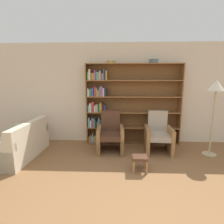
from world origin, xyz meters
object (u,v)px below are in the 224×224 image
Objects in this scene: bookshelf at (125,104)px; bowl_sage at (111,62)px; floor_lamp at (216,92)px; footstool at (140,159)px; armchair_cushioned at (158,135)px; couch at (18,145)px; bowl_brass at (154,61)px; armchair_leather at (110,134)px.

bowl_sage reaches higher than bookshelf.
floor_lamp is 5.73× the size of footstool.
bookshelf is at bearing 99.56° from footstool.
floor_lamp is at bearing 175.86° from armchair_cushioned.
bowl_sage is 2.60m from floor_lamp.
couch is at bearing -157.71° from bookshelf.
bookshelf is 1.64× the size of couch.
bowl_brass is at bearing 0.00° from bowl_sage.
floor_lamp is at bearing 174.29° from armchair_leather.
couch is (-3.22, -0.99, -1.95)m from bowl_brass.
couch is 5.01× the size of footstool.
bowl_sage is 1.88m from armchair_leather.
bowl_sage is at bearing -20.76° from armchair_cushioned.
bowl_sage is at bearing -176.39° from bookshelf.
bowl_brass is 0.74× the size of footstool.
floor_lamp is at bearing -19.21° from bookshelf.
armchair_cushioned is at bearing -80.60° from bowl_brass.
armchair_leather is 2.63m from floor_lamp.
floor_lamp is (1.20, -0.15, 1.09)m from armchair_cushioned.
bowl_brass is 2.55m from footstool.
armchair_cushioned is at bearing -33.84° from bookshelf.
bowl_brass reaches higher than armchair_leather.
bookshelf reaches higher than armchair_leather.
bowl_brass reaches higher than couch.
bookshelf is at bearing -30.71° from armchair_cushioned.
bookshelf is at bearing 178.18° from bowl_brass.
footstool is at bearing -67.33° from bowl_sage.
armchair_leather is at bearing 122.53° from footstool.
bowl_brass reaches higher than footstool.
couch is 3.34m from armchair_cushioned.
bowl_brass is at bearing -1.82° from bookshelf.
bowl_sage reaches higher than floor_lamp.
armchair_leather is 1.00× the size of armchair_cushioned.
footstool is (0.62, -0.97, -0.18)m from armchair_leather.
bookshelf is 1.44× the size of floor_lamp.
armchair_cushioned is at bearing 59.73° from footstool.
bowl_sage reaches higher than armchair_cushioned.
couch is (-2.48, -1.02, -0.81)m from bookshelf.
couch is at bearing -154.78° from bowl_sage.
bowl_sage reaches higher than armchair_leather.
footstool is (0.63, -1.50, -1.99)m from bowl_sage.
couch is at bearing 11.10° from armchair_cushioned.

